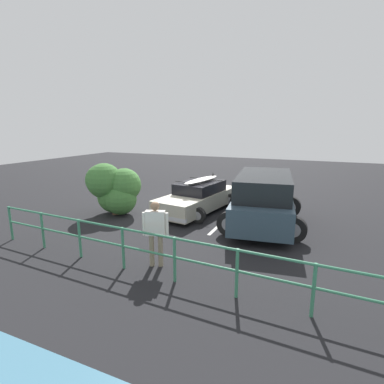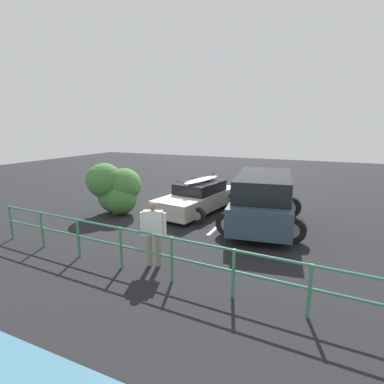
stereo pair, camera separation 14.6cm
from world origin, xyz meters
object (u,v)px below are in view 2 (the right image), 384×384
at_px(sedan_car, 198,197).
at_px(person_bystander, 153,228).
at_px(bush_near_left, 113,188).
at_px(suv_car, 263,199).

relative_size(sedan_car, person_bystander, 2.68).
xyz_separation_m(sedan_car, bush_near_left, (2.98, 1.78, 0.48)).
height_order(suv_car, person_bystander, suv_car).
bearing_deg(suv_car, bush_near_left, 9.76).
relative_size(suv_car, person_bystander, 2.90).
bearing_deg(suv_car, person_bystander, 66.75).
height_order(person_bystander, bush_near_left, bush_near_left).
bearing_deg(suv_car, sedan_car, -15.30).
bearing_deg(bush_near_left, sedan_car, -149.19).
bearing_deg(bush_near_left, person_bystander, 139.53).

